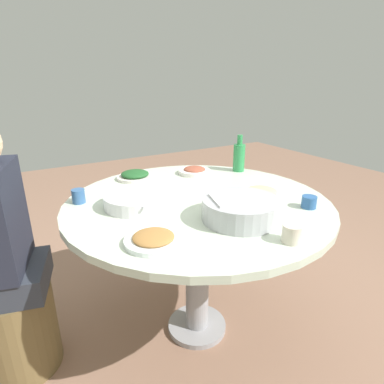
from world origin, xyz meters
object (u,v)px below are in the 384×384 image
Objects in this scene: dish_noodles at (261,192)px; tea_cup_far at (309,202)px; dish_stirfry at (195,171)px; dish_greens at (135,175)px; dish_tofu_braise at (153,239)px; stool_for_diner_left at (18,329)px; rice_bowl at (240,209)px; tea_cup_side at (292,234)px; round_dining_table at (198,221)px; green_bottle at (239,157)px; tea_cup_near at (78,196)px; soup_bowl at (136,200)px.

dish_noodles is 3.20× the size of tea_cup_far.
dish_stirfry is 0.93× the size of dish_greens.
dish_noodles is at bearing 104.82° from dish_tofu_braise.
dish_noodles is at bearing 37.86° from dish_greens.
stool_for_diner_left is (-0.33, -1.16, -0.58)m from dish_noodles.
tea_cup_side is at bearing 9.05° from rice_bowl.
round_dining_table is at bearing -172.67° from tea_cup_side.
green_bottle is 0.99m from tea_cup_near.
soup_bowl is 4.84× the size of tea_cup_near.
dish_tofu_braise is at bearing -94.50° from tea_cup_far.
soup_bowl is 1.50× the size of dish_noodles.
tea_cup_side reaches higher than dish_greens.
green_bottle reaches higher than soup_bowl.
tea_cup_near is at bearing -58.75° from dish_greens.
dish_tofu_braise is at bearing -75.18° from dish_noodles.
tea_cup_near reaches higher than round_dining_table.
dish_tofu_braise is (0.28, -0.36, 0.13)m from round_dining_table.
green_bottle reaches higher than round_dining_table.
rice_bowl is 1.00× the size of soup_bowl.
rice_bowl reaches higher than dish_greens.
dish_noodles is 0.93× the size of green_bottle.
round_dining_table is at bearing 63.78° from tea_cup_near.
tea_cup_side is (0.19, -0.31, 0.01)m from tea_cup_far.
tea_cup_far is 0.36m from tea_cup_side.
rice_bowl is at bearing -15.33° from dish_stirfry.
round_dining_table is 0.99m from stool_for_diner_left.
dish_tofu_braise is at bearing 44.16° from stool_for_diner_left.
tea_cup_far is at bearing 47.76° from round_dining_table.
soup_bowl is at bearing -73.76° from green_bottle.
round_dining_table is 19.18× the size of tea_cup_far.
dish_stirfry is at bearing 122.11° from soup_bowl.
dish_noodles is at bearing 66.34° from tea_cup_near.
round_dining_table is 0.55m from tea_cup_side.
stool_for_diner_left is (-0.23, -0.86, -0.45)m from round_dining_table.
dish_greens is at bearing 163.68° from dish_tofu_braise.
soup_bowl is 0.69m from tea_cup_side.
soup_bowl is at bearing -138.38° from rice_bowl.
tea_cup_far reaches higher than dish_greens.
stool_for_diner_left is at bearing -81.68° from dish_stirfry.
dish_stirfry is (-0.67, 0.18, -0.03)m from rice_bowl.
dish_noodles is at bearing 150.26° from tea_cup_side.
stool_for_diner_left is at bearing -129.24° from tea_cup_side.
round_dining_table is 17.73× the size of tea_cup_side.
dish_stirfry is 0.73m from tea_cup_near.
green_bottle reaches higher than tea_cup_side.
round_dining_table is 3.99× the size of soup_bowl.
dish_tofu_braise is 0.49m from tea_cup_side.
tea_cup_side reaches higher than dish_noodles.
soup_bowl is 0.28m from tea_cup_near.
dish_noodles reaches higher than round_dining_table.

